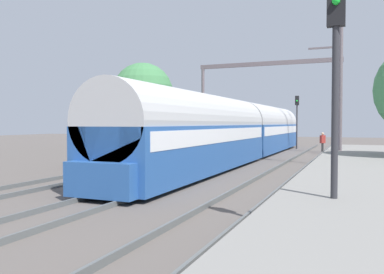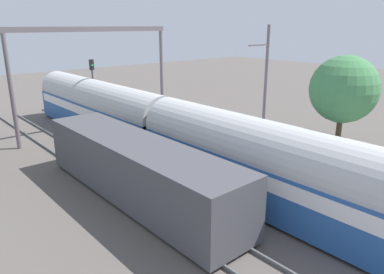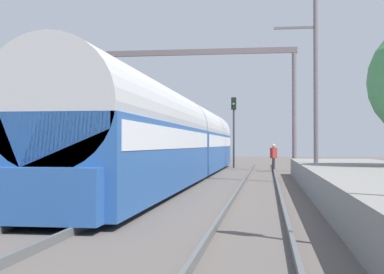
# 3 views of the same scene
# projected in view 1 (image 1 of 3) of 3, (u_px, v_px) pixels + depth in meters

# --- Properties ---
(ground) EXTENTS (120.00, 120.00, 0.00)m
(ground) POSITION_uv_depth(u_px,v_px,m) (172.00, 181.00, 17.22)
(ground) COLOR #5B534F
(track_far_west) EXTENTS (1.52, 60.00, 0.16)m
(track_far_west) POSITION_uv_depth(u_px,v_px,m) (95.00, 174.00, 18.74)
(track_far_west) COLOR #575B5B
(track_far_west) RESTS_ON ground
(track_west) EXTENTS (1.52, 60.00, 0.16)m
(track_west) POSITION_uv_depth(u_px,v_px,m) (172.00, 179.00, 17.21)
(track_west) COLOR #575B5B
(track_west) RESTS_ON ground
(track_east) EXTENTS (1.52, 60.00, 0.16)m
(track_east) POSITION_uv_depth(u_px,v_px,m) (265.00, 184.00, 15.68)
(track_east) COLOR #575B5B
(track_east) RESTS_ON ground
(platform) EXTENTS (4.40, 28.00, 0.90)m
(platform) POSITION_uv_depth(u_px,v_px,m) (371.00, 174.00, 16.06)
(platform) COLOR gray
(platform) RESTS_ON ground
(passenger_train) EXTENTS (2.93, 32.85, 3.82)m
(passenger_train) POSITION_uv_depth(u_px,v_px,m) (242.00, 130.00, 27.44)
(passenger_train) COLOR #28569E
(passenger_train) RESTS_ON ground
(freight_car) EXTENTS (2.80, 13.00, 2.70)m
(freight_car) POSITION_uv_depth(u_px,v_px,m) (169.00, 139.00, 26.15)
(freight_car) COLOR #47474C
(freight_car) RESTS_ON ground
(person_crossing) EXTENTS (0.45, 0.45, 1.73)m
(person_crossing) POSITION_uv_depth(u_px,v_px,m) (323.00, 141.00, 32.65)
(person_crossing) COLOR #2F2F2F
(person_crossing) RESTS_ON ground
(railway_signal_near) EXTENTS (0.36, 0.30, 5.35)m
(railway_signal_near) POSITION_uv_depth(u_px,v_px,m) (335.00, 78.00, 8.26)
(railway_signal_near) COLOR #2D2D33
(railway_signal_near) RESTS_ON ground
(railway_signal_far) EXTENTS (0.36, 0.30, 5.11)m
(railway_signal_far) POSITION_uv_depth(u_px,v_px,m) (297.00, 115.00, 38.62)
(railway_signal_far) COLOR #2D2D33
(railway_signal_far) RESTS_ON ground
(catenary_gantry) EXTENTS (12.43, 0.28, 7.86)m
(catenary_gantry) POSITION_uv_depth(u_px,v_px,m) (267.00, 87.00, 35.01)
(catenary_gantry) COLOR #695D62
(catenary_gantry) RESTS_ON ground
(catenary_pole_east_mid) EXTENTS (1.90, 0.20, 8.00)m
(catenary_pole_east_mid) POSITION_uv_depth(u_px,v_px,m) (340.00, 94.00, 22.77)
(catenary_pole_east_mid) COLOR #695D62
(catenary_pole_east_mid) RESTS_ON ground
(tree_west_background) EXTENTS (5.72, 5.72, 8.14)m
(tree_west_background) POSITION_uv_depth(u_px,v_px,m) (143.00, 94.00, 37.70)
(tree_west_background) COLOR #4C3826
(tree_west_background) RESTS_ON ground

